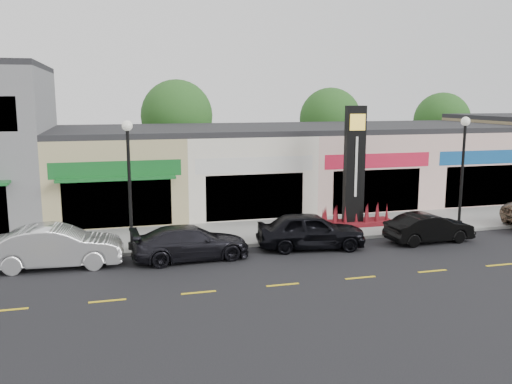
# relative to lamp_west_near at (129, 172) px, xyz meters

# --- Properties ---
(ground) EXTENTS (120.00, 120.00, 0.00)m
(ground) POSITION_rel_lamp_west_near_xyz_m (8.00, -2.50, -3.48)
(ground) COLOR black
(ground) RESTS_ON ground
(sidewalk) EXTENTS (52.00, 4.30, 0.15)m
(sidewalk) POSITION_rel_lamp_west_near_xyz_m (8.00, 1.85, -3.40)
(sidewalk) COLOR gray
(sidewalk) RESTS_ON ground
(curb) EXTENTS (52.00, 0.20, 0.15)m
(curb) POSITION_rel_lamp_west_near_xyz_m (8.00, -0.40, -3.40)
(curb) COLOR gray
(curb) RESTS_ON ground
(shop_beige) EXTENTS (7.00, 10.85, 4.80)m
(shop_beige) POSITION_rel_lamp_west_near_xyz_m (-0.50, 8.96, -1.08)
(shop_beige) COLOR tan
(shop_beige) RESTS_ON ground
(shop_cream) EXTENTS (7.00, 10.01, 4.80)m
(shop_cream) POSITION_rel_lamp_west_near_xyz_m (6.50, 8.97, -1.08)
(shop_cream) COLOR silver
(shop_cream) RESTS_ON ground
(shop_pink_w) EXTENTS (7.00, 10.01, 4.80)m
(shop_pink_w) POSITION_rel_lamp_west_near_xyz_m (13.50, 8.97, -1.08)
(shop_pink_w) COLOR beige
(shop_pink_w) RESTS_ON ground
(shop_pink_e) EXTENTS (7.00, 10.01, 4.80)m
(shop_pink_e) POSITION_rel_lamp_west_near_xyz_m (20.50, 8.97, -1.08)
(shop_pink_e) COLOR beige
(shop_pink_e) RESTS_ON ground
(tree_rear_west) EXTENTS (5.20, 5.20, 7.83)m
(tree_rear_west) POSITION_rel_lamp_west_near_xyz_m (4.00, 17.00, 1.74)
(tree_rear_west) COLOR #382619
(tree_rear_west) RESTS_ON ground
(tree_rear_mid) EXTENTS (4.80, 4.80, 7.29)m
(tree_rear_mid) POSITION_rel_lamp_west_near_xyz_m (16.00, 17.00, 1.41)
(tree_rear_mid) COLOR #382619
(tree_rear_mid) RESTS_ON ground
(tree_rear_east) EXTENTS (4.60, 4.60, 6.94)m
(tree_rear_east) POSITION_rel_lamp_west_near_xyz_m (26.00, 17.00, 1.15)
(tree_rear_east) COLOR #382619
(tree_rear_east) RESTS_ON ground
(lamp_west_near) EXTENTS (0.44, 0.44, 5.47)m
(lamp_west_near) POSITION_rel_lamp_west_near_xyz_m (0.00, 0.00, 0.00)
(lamp_west_near) COLOR black
(lamp_west_near) RESTS_ON sidewalk
(lamp_east_near) EXTENTS (0.44, 0.44, 5.47)m
(lamp_east_near) POSITION_rel_lamp_west_near_xyz_m (16.00, 0.00, 0.00)
(lamp_east_near) COLOR black
(lamp_east_near) RESTS_ON sidewalk
(pylon_sign) EXTENTS (4.20, 1.30, 6.00)m
(pylon_sign) POSITION_rel_lamp_west_near_xyz_m (11.00, 1.70, -1.20)
(pylon_sign) COLOR maroon
(pylon_sign) RESTS_ON sidewalk
(car_white_van) EXTENTS (2.00, 5.08, 1.65)m
(car_white_van) POSITION_rel_lamp_west_near_xyz_m (-2.89, -1.26, -2.65)
(car_white_van) COLOR silver
(car_white_van) RESTS_ON ground
(car_dark_sedan) EXTENTS (2.24, 4.90, 1.39)m
(car_dark_sedan) POSITION_rel_lamp_west_near_xyz_m (2.30, -1.57, -2.78)
(car_dark_sedan) COLOR black
(car_dark_sedan) RESTS_ON ground
(car_black_sedan) EXTENTS (2.55, 4.95, 1.61)m
(car_black_sedan) POSITION_rel_lamp_west_near_xyz_m (7.61, -1.30, -2.67)
(car_black_sedan) COLOR black
(car_black_sedan) RESTS_ON ground
(car_black_conv) EXTENTS (1.64, 4.13, 1.34)m
(car_black_conv) POSITION_rel_lamp_west_near_xyz_m (13.22, -1.71, -2.81)
(car_black_conv) COLOR black
(car_black_conv) RESTS_ON ground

